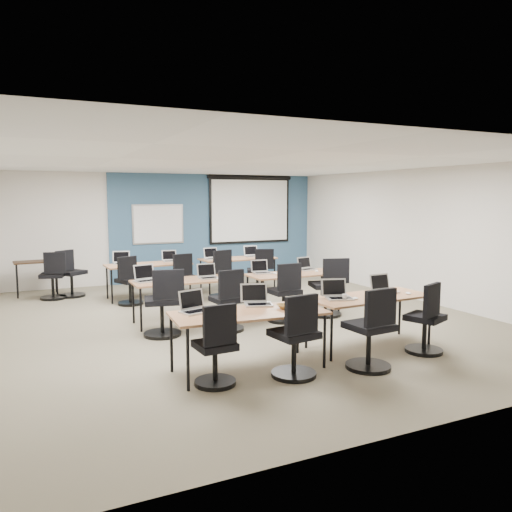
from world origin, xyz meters
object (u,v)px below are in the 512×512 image
task_chair_4 (164,308)px  task_chair_2 (371,336)px  laptop_0 (194,307)px  training_table_back_left (148,266)px  laptop_6 (261,270)px  task_chair_3 (426,324)px  spare_chair_b (53,280)px  utility_table (36,265)px  laptop_1 (257,300)px  laptop_3 (384,288)px  laptop_8 (122,261)px  task_chair_7 (328,292)px  spare_chair_a (70,277)px  laptop_11 (252,254)px  task_chair_0 (216,352)px  training_table_back_right (238,260)px  laptop_7 (306,267)px  task_chair_8 (129,285)px  task_chair_6 (285,297)px  laptop_5 (208,275)px  task_chair_5 (229,305)px  laptop_4 (145,277)px  task_chair_9 (182,281)px  task_chair_1 (296,343)px  training_table_front_right (369,299)px  task_chair_11 (259,275)px  whiteboard (158,224)px  projector_screen (250,206)px  laptop_9 (170,259)px  training_table_mid_right (294,276)px  laptop_2 (338,294)px  training_table_front_left (249,315)px

task_chair_4 → task_chair_2: bearing=-41.1°
laptop_0 → task_chair_2: task_chair_2 is taller
training_table_back_left → laptop_6: 2.70m
task_chair_3 → spare_chair_b: bearing=103.6°
utility_table → laptop_1: bearing=-71.0°
task_chair_2 → laptop_0: bearing=150.5°
laptop_3 → laptop_8: laptop_8 is taller
task_chair_7 → spare_chair_a: 5.51m
laptop_11 → spare_chair_a: size_ratio=0.32×
task_chair_0 → laptop_11: (2.96, 5.48, 0.40)m
training_table_back_right → laptop_7: size_ratio=5.44×
task_chair_7 → spare_chair_b: (-4.36, 3.65, -0.03)m
laptop_7 → task_chair_7: (-0.02, -0.79, -0.35)m
task_chair_8 → training_table_back_left: bearing=23.2°
laptop_1 → task_chair_6: task_chair_6 is taller
laptop_5 → laptop_1: bearing=-92.7°
training_table_back_right → task_chair_0: bearing=-117.7°
laptop_3 → task_chair_5: 2.40m
laptop_4 → task_chair_9: size_ratio=0.37×
training_table_back_left → task_chair_1: 5.42m
laptop_1 → spare_chair_b: size_ratio=0.35×
training_table_back_left → laptop_11: 2.52m
task_chair_6 → training_table_back_right: bearing=78.9°
task_chair_2 → task_chair_9: bearing=95.9°
task_chair_2 → utility_table: (-3.58, 6.86, 0.22)m
laptop_0 → laptop_6: size_ratio=1.08×
training_table_back_left → laptop_6: (1.57, -2.19, 0.11)m
training_table_front_right → task_chair_7: task_chair_7 is taller
task_chair_2 → utility_table: 7.74m
task_chair_11 → task_chair_4: bearing=-114.8°
task_chair_5 → laptop_0: bearing=-131.4°
task_chair_1 → laptop_7: 3.85m
laptop_4 → task_chair_8: bearing=73.2°
laptop_0 → whiteboard: bearing=63.4°
laptop_3 → utility_table: 7.45m
projector_screen → laptop_11: (-0.70, -1.63, -1.09)m
task_chair_0 → task_chair_11: 5.55m
projector_screen → laptop_9: projector_screen is taller
task_chair_1 → task_chair_3: 2.06m
task_chair_4 → task_chair_5: size_ratio=1.05×
training_table_front_right → laptop_11: bearing=81.4°
projector_screen → task_chair_9: projector_screen is taller
training_table_mid_right → task_chair_4: size_ratio=1.63×
training_table_back_left → laptop_2: (1.53, -4.71, 0.11)m
task_chair_1 → laptop_11: bearing=63.0°
training_table_back_left → laptop_9: size_ratio=5.55×
training_table_mid_right → laptop_6: (-0.54, 0.25, 0.11)m
laptop_6 → laptop_11: (0.93, 2.43, 0.00)m
task_chair_9 → training_table_front_left: bearing=-106.4°
training_table_mid_right → spare_chair_b: spare_chair_b is taller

